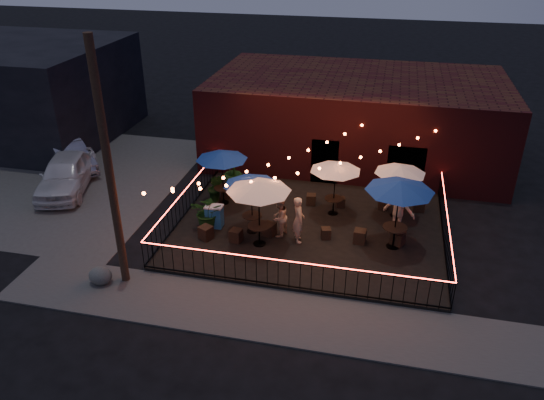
{
  "coord_description": "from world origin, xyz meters",
  "views": [
    {
      "loc": [
        2.54,
        -15.53,
        10.53
      ],
      "look_at": [
        -1.46,
        1.96,
        1.16
      ],
      "focal_mm": 35.0,
      "sensor_mm": 36.0,
      "label": 1
    }
  ],
  "objects": [
    {
      "name": "cafe_table_3",
      "position": [
        0.77,
        3.25,
        2.18
      ],
      "size": [
        2.62,
        2.62,
        2.22
      ],
      "rotation": [
        0.0,
        0.0,
        -0.38
      ],
      "color": "black",
      "rests_on": "patio"
    },
    {
      "name": "potted_shrub_b",
      "position": [
        -4.18,
        3.27,
        0.77
      ],
      "size": [
        0.71,
        0.58,
        1.23
      ],
      "primitive_type": "imported",
      "rotation": [
        0.0,
        0.0,
        -0.05
      ],
      "color": "#123C0C",
      "rests_on": "patio"
    },
    {
      "name": "brick_building",
      "position": [
        1.0,
        9.99,
        2.0
      ],
      "size": [
        14.0,
        8.0,
        4.0
      ],
      "color": "#3B1012",
      "rests_on": "ground"
    },
    {
      "name": "patron_b",
      "position": [
        -0.99,
        1.12,
        0.93
      ],
      "size": [
        0.77,
        0.89,
        1.55
      ],
      "primitive_type": "imported",
      "rotation": [
        0.0,
        0.0,
        -1.84
      ],
      "color": "beige",
      "rests_on": "patio"
    },
    {
      "name": "cafe_table_2",
      "position": [
        -1.56,
        0.35,
        2.46
      ],
      "size": [
        2.87,
        2.87,
        2.53
      ],
      "rotation": [
        0.0,
        0.0,
        0.3
      ],
      "color": "black",
      "rests_on": "patio"
    },
    {
      "name": "bistro_chair_1",
      "position": [
        -2.45,
        0.36,
        0.39
      ],
      "size": [
        0.47,
        0.47,
        0.48
      ],
      "primitive_type": "cube",
      "rotation": [
        0.0,
        0.0,
        2.97
      ],
      "color": "black",
      "rests_on": "patio"
    },
    {
      "name": "parking_lot",
      "position": [
        -12.0,
        4.0,
        0.01
      ],
      "size": [
        11.0,
        12.0,
        0.02
      ],
      "primitive_type": "cube",
      "color": "#494643",
      "rests_on": "ground"
    },
    {
      "name": "bistro_chair_9",
      "position": [
        3.34,
        1.44,
        0.4
      ],
      "size": [
        0.57,
        0.57,
        0.51
      ],
      "primitive_type": "cube",
      "rotation": [
        0.0,
        0.0,
        2.71
      ],
      "color": "black",
      "rests_on": "patio"
    },
    {
      "name": "cafe_table_4",
      "position": [
        3.19,
        1.26,
        2.56
      ],
      "size": [
        2.63,
        2.63,
        2.64
      ],
      "rotation": [
        0.0,
        0.0,
        0.1
      ],
      "color": "black",
      "rests_on": "patio"
    },
    {
      "name": "bistro_chair_11",
      "position": [
        4.14,
        4.27,
        0.4
      ],
      "size": [
        0.46,
        0.46,
        0.5
      ],
      "primitive_type": "cube",
      "rotation": [
        0.0,
        0.0,
        3.22
      ],
      "color": "black",
      "rests_on": "patio"
    },
    {
      "name": "cafe_table_1",
      "position": [
        -3.8,
        3.13,
        2.27
      ],
      "size": [
        2.77,
        2.77,
        2.32
      ],
      "rotation": [
        0.0,
        0.0,
        0.41
      ],
      "color": "black",
      "rests_on": "patio"
    },
    {
      "name": "bistro_chair_5",
      "position": [
        0.74,
        1.31,
        0.36
      ],
      "size": [
        0.43,
        0.43,
        0.41
      ],
      "primitive_type": "cube",
      "rotation": [
        0.0,
        0.0,
        3.41
      ],
      "color": "black",
      "rests_on": "patio"
    },
    {
      "name": "ground",
      "position": [
        0.0,
        0.0,
        0.0
      ],
      "size": [
        110.0,
        110.0,
        0.0
      ],
      "primitive_type": "plane",
      "color": "black",
      "rests_on": "ground"
    },
    {
      "name": "fence_front",
      "position": [
        0.0,
        -2.0,
        0.66
      ],
      "size": [
        10.0,
        0.04,
        1.04
      ],
      "color": "black",
      "rests_on": "patio"
    },
    {
      "name": "patron_c",
      "position": [
        3.3,
        2.54,
        1.11
      ],
      "size": [
        1.4,
        1.08,
        1.91
      ],
      "primitive_type": "imported",
      "rotation": [
        0.0,
        0.0,
        2.8
      ],
      "color": "tan",
      "rests_on": "patio"
    },
    {
      "name": "utility_pole",
      "position": [
        -5.4,
        -2.6,
        4.0
      ],
      "size": [
        0.26,
        0.26,
        8.0
      ],
      "primitive_type": "cylinder",
      "color": "#342115",
      "rests_on": "ground"
    },
    {
      "name": "car_silver",
      "position": [
        -12.12,
        5.12,
        0.68
      ],
      "size": [
        4.06,
        3.76,
        1.35
      ],
      "primitive_type": "imported",
      "rotation": [
        0.0,
        0.0,
        0.86
      ],
      "color": "#A6A5AE",
      "rests_on": "ground"
    },
    {
      "name": "cooler",
      "position": [
        -3.56,
        1.21,
        0.6
      ],
      "size": [
        0.67,
        0.49,
        0.89
      ],
      "rotation": [
        0.0,
        0.0,
        0.0
      ],
      "color": "blue",
      "rests_on": "patio"
    },
    {
      "name": "bistro_chair_3",
      "position": [
        -2.38,
        3.53,
        0.35
      ],
      "size": [
        0.39,
        0.39,
        0.41
      ],
      "primitive_type": "cube",
      "rotation": [
        0.0,
        0.0,
        3.27
      ],
      "color": "black",
      "rests_on": "patio"
    },
    {
      "name": "car_white",
      "position": [
        -11.01,
        3.07,
        0.79
      ],
      "size": [
        3.13,
        4.98,
        1.58
      ],
      "primitive_type": "imported",
      "rotation": [
        0.0,
        0.0,
        0.29
      ],
      "color": "silver",
      "rests_on": "ground"
    },
    {
      "name": "bistro_chair_7",
      "position": [
        0.99,
        3.92,
        0.35
      ],
      "size": [
        0.42,
        0.42,
        0.4
      ],
      "primitive_type": "cube",
      "rotation": [
        0.0,
        0.0,
        3.41
      ],
      "color": "black",
      "rests_on": "patio"
    },
    {
      "name": "bistro_chair_8",
      "position": [
        1.99,
        1.29,
        0.4
      ],
      "size": [
        0.46,
        0.46,
        0.5
      ],
      "primitive_type": "cube",
      "rotation": [
        0.0,
        0.0,
        -0.08
      ],
      "color": "black",
      "rests_on": "patio"
    },
    {
      "name": "patron_a",
      "position": [
        -0.24,
        0.9,
        1.04
      ],
      "size": [
        0.63,
        0.76,
        1.78
      ],
      "primitive_type": "imported",
      "rotation": [
        0.0,
        0.0,
        1.93
      ],
      "color": "beige",
      "rests_on": "patio"
    },
    {
      "name": "fence_right",
      "position": [
        5.0,
        2.0,
        0.66
      ],
      "size": [
        0.04,
        8.0,
        1.04
      ],
      "rotation": [
        0.0,
        0.0,
        1.57
      ],
      "color": "black",
      "rests_on": "patio"
    },
    {
      "name": "background_building",
      "position": [
        -18.0,
        9.0,
        2.5
      ],
      "size": [
        12.0,
        9.0,
        5.0
      ],
      "primitive_type": "cube",
      "color": "black",
      "rests_on": "ground"
    },
    {
      "name": "fence_left",
      "position": [
        -5.0,
        2.0,
        0.66
      ],
      "size": [
        0.04,
        8.0,
        1.04
      ],
      "rotation": [
        0.0,
        0.0,
        1.57
      ],
      "color": "black",
      "rests_on": "patio"
    },
    {
      "name": "sidewalk",
      "position": [
        0.0,
        -3.25,
        0.03
      ],
      "size": [
        18.0,
        2.5,
        0.05
      ],
      "primitive_type": "cube",
      "color": "#494643",
      "rests_on": "ground"
    },
    {
      "name": "cafe_table_0",
      "position": [
        -2.04,
        1.16,
        2.23
      ],
      "size": [
        2.61,
        2.61,
        2.28
      ],
      "rotation": [
        0.0,
        0.0,
        -0.32
      ],
      "color": "black",
      "rests_on": "patio"
    },
    {
      "name": "potted_shrub_c",
      "position": [
        -3.88,
        4.83,
        0.86
      ],
      "size": [
        1.04,
        1.04,
        1.43
      ],
      "primitive_type": "imported",
      "rotation": [
        0.0,
        0.0,
        -0.39
      ],
      "color": "#0A370B",
      "rests_on": "patio"
    },
    {
      "name": "potted_shrub_a",
      "position": [
        -3.75,
        1.1,
        0.83
      ],
      "size": [
        1.27,
        1.12,
        1.36
      ],
      "primitive_type": "imported",
      "rotation": [
        0.0,
        0.0,
        -0.05
      ],
      "color": "#11360E",
      "rests_on": "patio"
    },
    {
      "name": "bistro_chair_2",
      "position": [
        -3.85,
        3.66,
        0.38
      ],
      "size": [
        0.43,
        0.43,
        0.46
      ],
      "primitive_type": "cube",
      "rotation": [
        0.0,
        0.0,
        0.12
      ],
      "color": "black",
      "rests_on": "patio"
    },
    {
      "name": "patio",
      "position": [
        0.0,
        2.0,
        0.07
      ],
      "size": [
        10.0,
        8.0,
        0.15
      ],
      "primitive_type": "cube",
      "color": "black",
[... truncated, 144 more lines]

